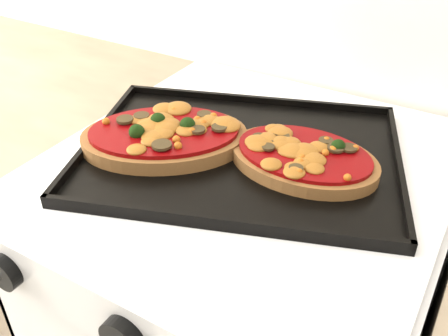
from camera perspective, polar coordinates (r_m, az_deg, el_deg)
The scene contains 5 objects.
control_panel at distance 0.62m, azimuth -11.04°, elevation -16.91°, with size 0.60×0.02×0.09m, color silver.
knob_left at distance 0.73m, azimuth -23.79°, elevation -10.85°, with size 0.05×0.05×0.02m, color black.
baking_tray at distance 0.77m, azimuth 1.90°, elevation 1.92°, with size 0.48×0.36×0.02m, color black.
pizza_left at distance 0.79m, azimuth -6.84°, elevation 3.79°, with size 0.26×0.17×0.04m, color brown, non-canonical shape.
pizza_right at distance 0.74m, azimuth 9.09°, elevation 1.34°, with size 0.22×0.16×0.03m, color brown, non-canonical shape.
Camera 1 is at (0.28, 1.12, 1.33)m, focal length 40.00 mm.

